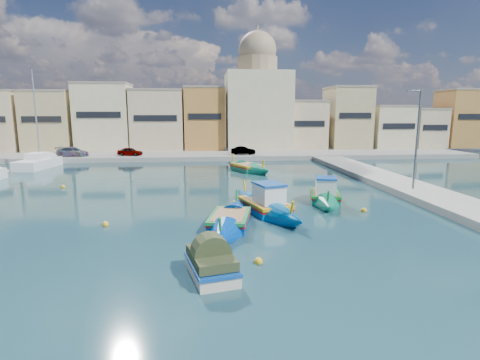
# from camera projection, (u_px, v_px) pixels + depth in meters

# --- Properties ---
(ground) EXTENTS (160.00, 160.00, 0.00)m
(ground) POSITION_uv_depth(u_px,v_px,m) (181.00, 223.00, 21.59)
(ground) COLOR #15383F
(ground) RESTS_ON ground
(east_quay) EXTENTS (4.00, 70.00, 0.50)m
(east_quay) POSITION_uv_depth(u_px,v_px,m) (473.00, 211.00, 23.23)
(east_quay) COLOR gray
(east_quay) RESTS_ON ground
(north_quay) EXTENTS (80.00, 8.00, 0.60)m
(north_quay) POSITION_uv_depth(u_px,v_px,m) (194.00, 156.00, 52.90)
(north_quay) COLOR gray
(north_quay) RESTS_ON ground
(north_townhouses) EXTENTS (83.20, 7.87, 10.19)m
(north_townhouses) POSITION_uv_depth(u_px,v_px,m) (237.00, 121.00, 59.91)
(north_townhouses) COLOR #C6B089
(north_townhouses) RESTS_ON ground
(church_block) EXTENTS (10.00, 10.00, 19.10)m
(church_block) POSITION_uv_depth(u_px,v_px,m) (257.00, 100.00, 60.25)
(church_block) COLOR beige
(church_block) RESTS_ON ground
(quay_street_lamp) EXTENTS (1.18, 0.16, 8.00)m
(quay_street_lamp) POSITION_uv_depth(u_px,v_px,m) (416.00, 139.00, 28.34)
(quay_street_lamp) COLOR #595B60
(quay_street_lamp) RESTS_ON ground
(parked_cars) EXTENTS (26.88, 2.73, 1.23)m
(parked_cars) POSITION_uv_depth(u_px,v_px,m) (130.00, 151.00, 50.47)
(parked_cars) COLOR #4C1919
(parked_cars) RESTS_ON north_quay
(luzzu_turquoise_cabin) EXTENTS (4.70, 9.76, 3.07)m
(luzzu_turquoise_cabin) POSITION_uv_depth(u_px,v_px,m) (265.00, 207.00, 23.92)
(luzzu_turquoise_cabin) COLOR #00589E
(luzzu_turquoise_cabin) RESTS_ON ground
(luzzu_blue_cabin) EXTENTS (3.79, 8.15, 2.80)m
(luzzu_blue_cabin) POSITION_uv_depth(u_px,v_px,m) (325.00, 197.00, 26.87)
(luzzu_blue_cabin) COLOR #0B7758
(luzzu_blue_cabin) RESTS_ON ground
(luzzu_green) EXTENTS (5.74, 8.70, 2.71)m
(luzzu_green) POSITION_uv_depth(u_px,v_px,m) (247.00, 168.00, 41.09)
(luzzu_green) COLOR #0A7251
(luzzu_green) RESTS_ON ground
(luzzu_blue_south) EXTENTS (3.79, 8.97, 2.52)m
(luzzu_blue_south) POSITION_uv_depth(u_px,v_px,m) (230.00, 222.00, 20.95)
(luzzu_blue_south) COLOR #003BA5
(luzzu_blue_south) RESTS_ON ground
(tender_near) EXTENTS (2.24, 3.25, 1.46)m
(tender_near) POSITION_uv_depth(u_px,v_px,m) (211.00, 265.00, 14.55)
(tender_near) COLOR beige
(tender_near) RESTS_ON ground
(yacht_north) EXTENTS (3.61, 9.22, 11.99)m
(yacht_north) POSITION_uv_depth(u_px,v_px,m) (47.00, 162.00, 44.99)
(yacht_north) COLOR white
(yacht_north) RESTS_ON ground
(mooring_buoys) EXTENTS (22.57, 26.90, 0.36)m
(mooring_buoys) POSITION_uv_depth(u_px,v_px,m) (213.00, 201.00, 26.85)
(mooring_buoys) COLOR yellow
(mooring_buoys) RESTS_ON ground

